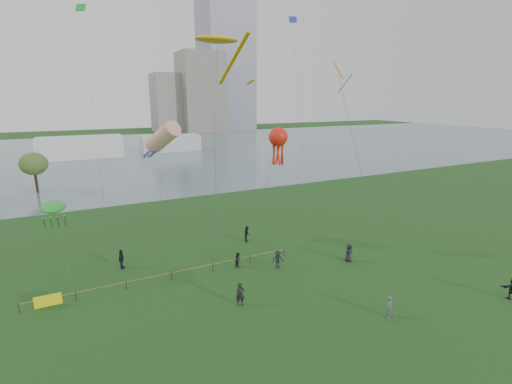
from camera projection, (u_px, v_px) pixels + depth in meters
name	position (u px, v px, depth m)	size (l,w,h in m)	color
ground_plane	(318.00, 328.00, 27.01)	(400.00, 400.00, 0.00)	#123511
lake	(124.00, 153.00, 113.55)	(400.00, 120.00, 0.08)	slate
tower	(224.00, 8.00, 184.73)	(24.00, 24.00, 120.00)	slate
building_mid	(201.00, 93.00, 182.63)	(20.00, 20.00, 38.00)	slate
building_low	(170.00, 103.00, 182.94)	(16.00, 18.00, 28.00)	gray
pavilion_left	(81.00, 147.00, 103.26)	(22.00, 8.00, 6.00)	silver
pavilion_right	(171.00, 143.00, 117.32)	(18.00, 7.00, 5.00)	silver
fence	(100.00, 290.00, 31.35)	(24.07, 0.07, 1.05)	black
kite_flyer	(390.00, 307.00, 28.19)	(0.63, 0.42, 1.74)	#575B5F
spectator_a	(238.00, 260.00, 36.58)	(0.75, 0.59, 1.55)	black
spectator_b	(278.00, 259.00, 36.45)	(1.18, 0.68, 1.82)	black
spectator_c	(121.00, 259.00, 36.28)	(1.14, 0.48, 1.95)	black
spectator_d	(349.00, 253.00, 37.88)	(0.92, 0.60, 1.88)	black
spectator_f	(240.00, 294.00, 29.78)	(0.71, 0.47, 1.95)	black
spectator_g	(247.00, 234.00, 43.32)	(0.88, 0.68, 1.81)	black
kite_stingray	(217.00, 40.00, 38.13)	(5.32, 9.95, 22.54)	#3F3F42
kite_windsock	(163.00, 137.00, 41.12)	(4.60, 8.88, 14.02)	#3F3F42
kite_creature	(54.00, 207.00, 33.90)	(2.12, 7.55, 7.02)	#3F3F42
kite_octopus	(278.00, 138.00, 38.03)	(5.36, 1.98, 13.41)	#3F3F42
kite_delta	(341.00, 82.00, 28.63)	(1.88, 7.82, 19.04)	#3F3F42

